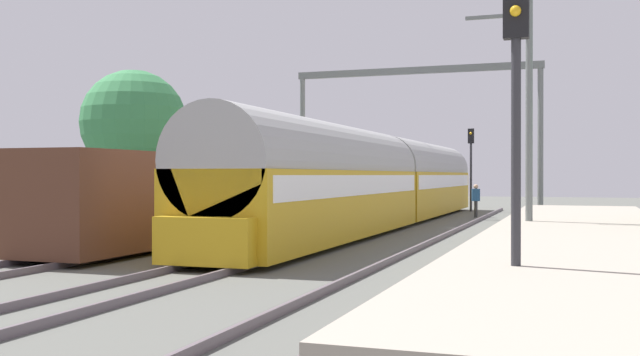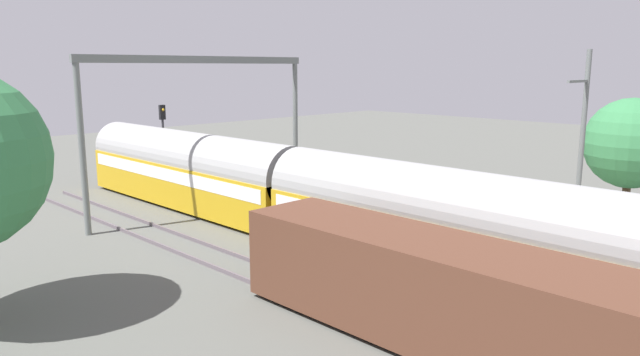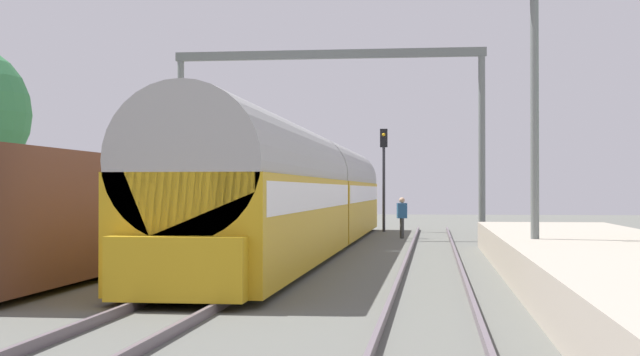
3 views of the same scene
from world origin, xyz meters
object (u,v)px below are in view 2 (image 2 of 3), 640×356
passenger_train (295,192)px  catenary_gantry (203,101)px  person_crossing (241,180)px  freight_car (448,296)px  railway_signal_far (163,134)px

passenger_train → catenary_gantry: (0.00, 6.69, 3.70)m
passenger_train → person_crossing: passenger_train is taller
freight_car → catenary_gantry: bearing=76.0°
catenary_gantry → person_crossing: bearing=18.5°
railway_signal_far → catenary_gantry: 7.91m
passenger_train → freight_car: bearing=-112.2°
freight_car → railway_signal_far: bearing=75.8°
railway_signal_far → freight_car: bearing=-104.2°
catenary_gantry → freight_car: bearing=-104.0°
railway_signal_far → person_crossing: bearing=-80.1°
freight_car → railway_signal_far: 25.32m
person_crossing → catenary_gantry: bearing=-177.2°
passenger_train → railway_signal_far: size_ratio=6.52×
freight_car → catenary_gantry: (4.29, 17.21, 4.20)m
freight_car → person_crossing: bearing=68.2°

